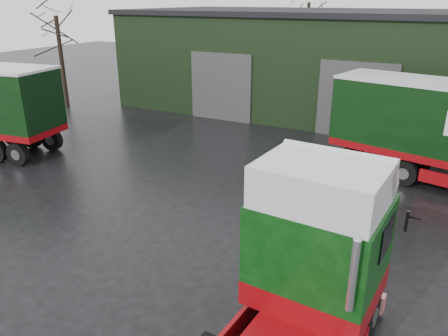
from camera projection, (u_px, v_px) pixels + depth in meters
The scene contains 6 objects.
ground at pixel (175, 253), 12.84m from camera, with size 100.00×100.00×0.00m, color black.
warehouse at pixel (379, 64), 27.26m from camera, with size 32.40×12.40×6.30m.
hero_tractor at pixel (281, 298), 7.70m from camera, with size 2.81×6.63×4.12m, color #0A360D, non-canonical shape.
tree_left at pixel (59, 43), 28.61m from camera, with size 4.40×4.40×8.50m, color black, non-canonical shape.
tree_back_a at pixel (307, 25), 38.40m from camera, with size 4.40×4.40×9.50m, color black, non-canonical shape.
puddle_1 at pixel (352, 203), 15.92m from camera, with size 2.55×2.55×0.01m, color black.
Camera 1 is at (6.49, -9.07, 7.00)m, focal length 35.00 mm.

